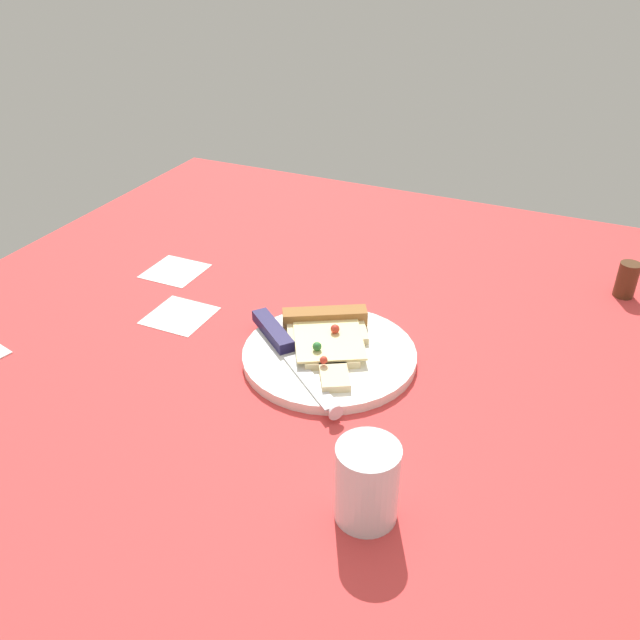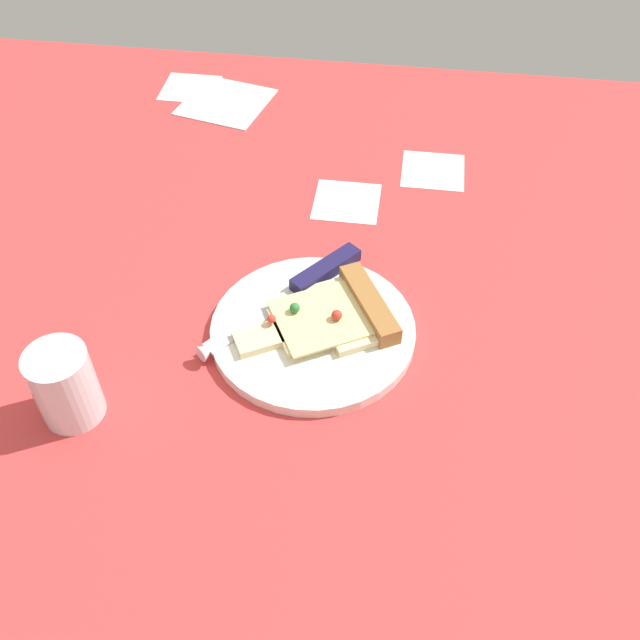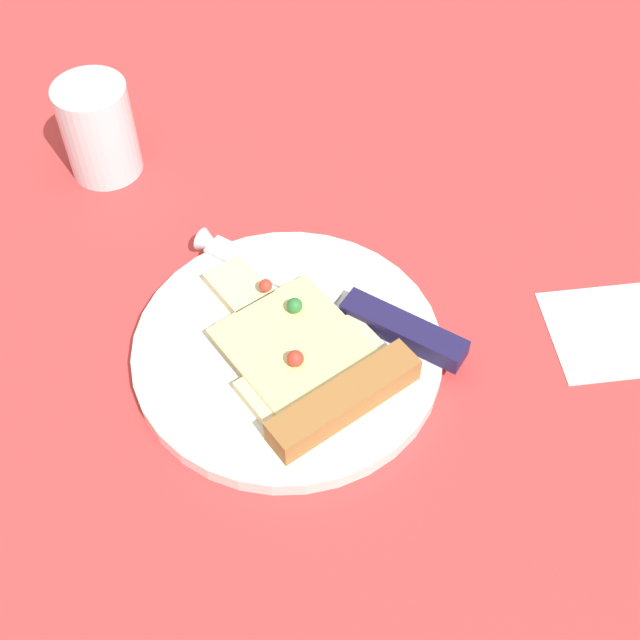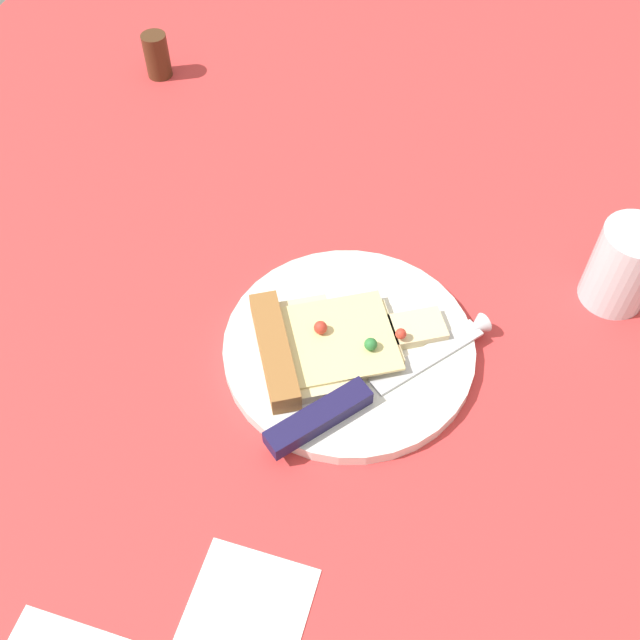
# 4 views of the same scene
# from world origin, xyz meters

# --- Properties ---
(ground_plane) EXTENTS (1.41, 1.41, 0.03)m
(ground_plane) POSITION_xyz_m (-0.00, 0.00, -0.01)
(ground_plane) COLOR #D13838
(ground_plane) RESTS_ON ground
(plate) EXTENTS (0.24, 0.24, 0.01)m
(plate) POSITION_xyz_m (0.06, 0.06, 0.01)
(plate) COLOR white
(plate) RESTS_ON ground_plane
(pizza_slice) EXTENTS (0.19, 0.15, 0.03)m
(pizza_slice) POSITION_xyz_m (0.09, 0.07, 0.02)
(pizza_slice) COLOR beige
(pizza_slice) RESTS_ON plate
(knife) EXTENTS (0.17, 0.20, 0.02)m
(knife) POSITION_xyz_m (0.04, 0.11, 0.02)
(knife) COLOR silver
(knife) RESTS_ON plate
(drinking_glass) EXTENTS (0.06, 0.06, 0.09)m
(drinking_glass) POSITION_xyz_m (-0.17, -0.08, 0.04)
(drinking_glass) COLOR silver
(drinking_glass) RESTS_ON ground_plane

